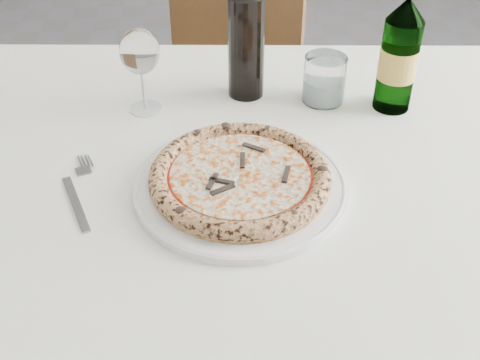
{
  "coord_description": "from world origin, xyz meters",
  "views": [
    {
      "loc": [
        0.16,
        -0.95,
        1.36
      ],
      "look_at": [
        0.21,
        -0.21,
        0.78
      ],
      "focal_mm": 45.0,
      "sensor_mm": 36.0,
      "label": 1
    }
  ],
  "objects": [
    {
      "name": "wine_bottle",
      "position": [
        0.25,
        0.1,
        0.88
      ],
      "size": [
        0.07,
        0.07,
        0.29
      ],
      "color": "black",
      "rests_on": "dining_table"
    },
    {
      "name": "plate",
      "position": [
        0.21,
        -0.21,
        0.76
      ],
      "size": [
        0.34,
        0.34,
        0.02
      ],
      "color": "white",
      "rests_on": "dining_table"
    },
    {
      "name": "fork",
      "position": [
        -0.04,
        -0.2,
        0.76
      ],
      "size": [
        0.06,
        0.2,
        0.0
      ],
      "color": "gray",
      "rests_on": "dining_table"
    },
    {
      "name": "dining_table",
      "position": [
        0.21,
        -0.11,
        0.67
      ],
      "size": [
        1.53,
        0.97,
        0.76
      ],
      "color": "#563518",
      "rests_on": "floor"
    },
    {
      "name": "chair_far",
      "position": [
        0.23,
        0.65,
        0.53
      ],
      "size": [
        0.53,
        0.53,
        0.93
      ],
      "color": "#563518",
      "rests_on": "floor"
    },
    {
      "name": "pizza",
      "position": [
        0.21,
        -0.21,
        0.78
      ],
      "size": [
        0.29,
        0.29,
        0.03
      ],
      "color": "tan",
      "rests_on": "plate"
    },
    {
      "name": "wine_glass",
      "position": [
        0.05,
        0.05,
        0.87
      ],
      "size": [
        0.07,
        0.07,
        0.16
      ],
      "color": "silver",
      "rests_on": "dining_table"
    },
    {
      "name": "beer_bottle",
      "position": [
        0.52,
        0.03,
        0.86
      ],
      "size": [
        0.07,
        0.07,
        0.27
      ],
      "color": "#22551E",
      "rests_on": "dining_table"
    },
    {
      "name": "tumbler",
      "position": [
        0.39,
        0.06,
        0.8
      ],
      "size": [
        0.08,
        0.08,
        0.09
      ],
      "color": "white",
      "rests_on": "dining_table"
    }
  ]
}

